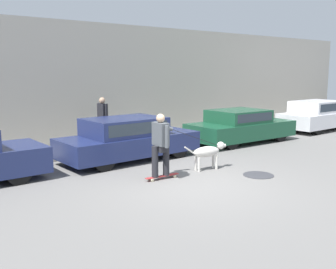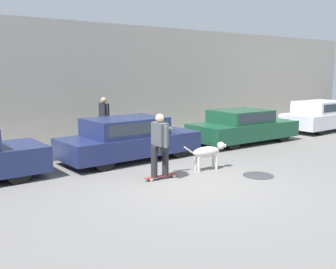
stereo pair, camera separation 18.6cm
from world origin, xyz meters
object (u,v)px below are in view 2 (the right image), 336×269
skateboarder (160,143)px  pedestrian_with_bag (104,120)px  parked_car_3 (321,116)px  dog (208,152)px  parked_car_2 (243,127)px  parked_car_1 (129,139)px

skateboarder → pedestrian_with_bag: size_ratio=1.44×
parked_car_3 → dog: 9.18m
parked_car_2 → parked_car_3: 5.07m
skateboarder → pedestrian_with_bag: bearing=85.5°
parked_car_1 → skateboarder: bearing=-103.9°
parked_car_3 → pedestrian_with_bag: bearing=169.3°
skateboarder → parked_car_3: bearing=15.8°
parked_car_2 → parked_car_1: bearing=-178.9°
parked_car_3 → skateboarder: 10.73m
skateboarder → pedestrian_with_bag: 4.05m
parked_car_2 → skateboarder: bearing=-155.4°
parked_car_1 → parked_car_2: 4.91m
parked_car_1 → parked_car_2: size_ratio=1.02×
parked_car_1 → skateboarder: 2.42m
parked_car_2 → dog: bearing=-147.5°
parked_car_2 → pedestrian_with_bag: 5.15m
parked_car_1 → dog: 2.58m
parked_car_1 → dog: bearing=-66.9°
parked_car_2 → pedestrian_with_bag: pedestrian_with_bag is taller
parked_car_1 → parked_car_2: bearing=-2.2°
parked_car_2 → parked_car_3: bearing=1.0°
dog → pedestrian_with_bag: pedestrian_with_bag is taller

